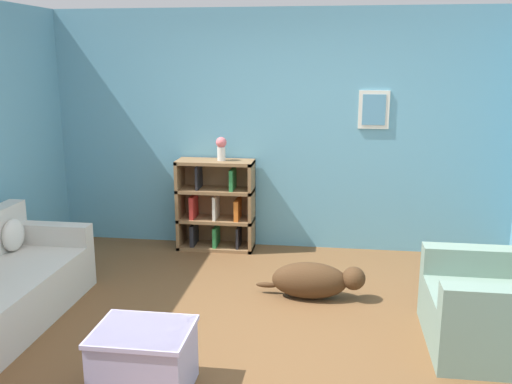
% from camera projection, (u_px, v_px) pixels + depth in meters
% --- Properties ---
extents(ground_plane, '(14.00, 14.00, 0.00)m').
position_uv_depth(ground_plane, '(249.00, 337.00, 4.37)').
color(ground_plane, brown).
extents(wall_back, '(5.60, 0.13, 2.60)m').
position_uv_depth(wall_back, '(280.00, 131.00, 6.24)').
color(wall_back, '#609EB7').
rests_on(wall_back, ground_plane).
extents(bookshelf, '(0.84, 0.34, 1.00)m').
position_uv_depth(bookshelf, '(216.00, 206.00, 6.31)').
color(bookshelf, olive).
rests_on(bookshelf, ground_plane).
extents(recliner_chair, '(1.00, 1.00, 0.92)m').
position_uv_depth(recliner_chair, '(508.00, 307.00, 4.15)').
color(recliner_chair, gray).
rests_on(recliner_chair, ground_plane).
extents(coffee_table, '(0.61, 0.51, 0.43)m').
position_uv_depth(coffee_table, '(144.00, 358.00, 3.62)').
color(coffee_table, '#ADA3CC').
rests_on(coffee_table, ground_plane).
extents(dog, '(0.97, 0.30, 0.33)m').
position_uv_depth(dog, '(314.00, 280.00, 5.04)').
color(dog, '#472D19').
rests_on(dog, ground_plane).
extents(vase, '(0.12, 0.12, 0.26)m').
position_uv_depth(vase, '(221.00, 147.00, 6.13)').
color(vase, silver).
rests_on(vase, bookshelf).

